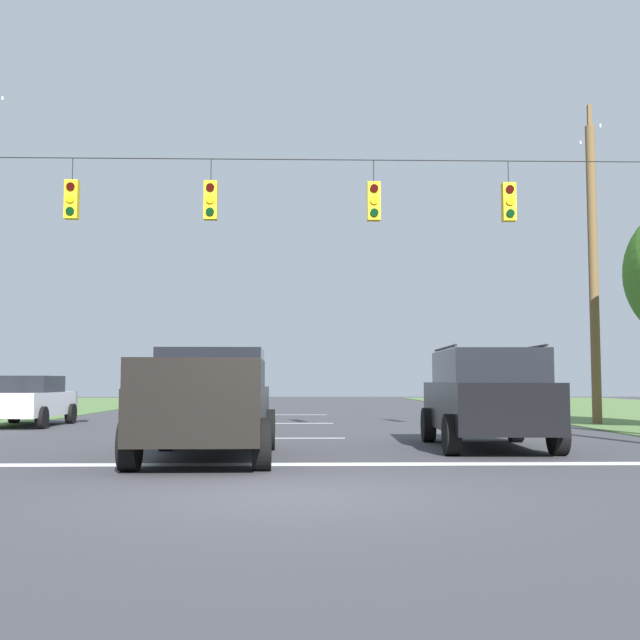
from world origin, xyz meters
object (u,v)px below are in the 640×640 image
Objects in this scene: overhead_signal_span at (287,269)px; distant_car_crossing_white at (28,400)px; suv_black at (487,396)px; utility_pole_mid_right at (593,268)px; pickup_truck at (209,403)px.

overhead_signal_span is 10.04m from distant_car_crossing_white.
overhead_signal_span reaches higher than suv_black.
distant_car_crossing_white is at bearing -178.32° from utility_pole_mid_right.
overhead_signal_span is 5.93m from suv_black.
utility_pole_mid_right is at bearing 30.69° from overhead_signal_span.
pickup_truck is 1.12× the size of suv_black.
distant_car_crossing_white is (-12.04, 8.25, -0.27)m from suv_black.
pickup_truck is 1.26× the size of distant_car_crossing_white.
pickup_truck is 0.53× the size of utility_pole_mid_right.
distant_car_crossing_white is (-6.64, 10.26, -0.18)m from pickup_truck.
utility_pole_mid_right is (10.96, 10.78, 3.99)m from pickup_truck.
distant_car_crossing_white is at bearing 146.66° from overhead_signal_span.
overhead_signal_span is at bearing -33.34° from distant_car_crossing_white.
distant_car_crossing_white is 18.09m from utility_pole_mid_right.
suv_black is at bearing -36.40° from overhead_signal_span.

